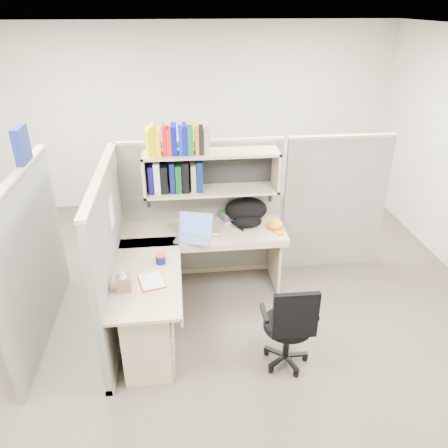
{
  "coord_description": "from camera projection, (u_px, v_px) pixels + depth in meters",
  "views": [
    {
      "loc": [
        -0.24,
        -3.55,
        2.92
      ],
      "look_at": [
        0.18,
        0.25,
        0.96
      ],
      "focal_mm": 35.0,
      "sensor_mm": 36.0,
      "label": 1
    }
  ],
  "objects": [
    {
      "name": "orange_cap",
      "position": [
        275.0,
        225.0,
        4.69
      ],
      "size": [
        0.22,
        0.24,
        0.09
      ],
      "primitive_type": null,
      "rotation": [
        0.0,
        0.0,
        0.33
      ],
      "color": "orange",
      "rests_on": "desk"
    },
    {
      "name": "mouse",
      "position": [
        215.0,
        234.0,
        4.55
      ],
      "size": [
        0.1,
        0.08,
        0.03
      ],
      "primitive_type": "ellipsoid",
      "rotation": [
        0.0,
        0.0,
        -0.24
      ],
      "color": "#97A9D6",
      "rests_on": "desk"
    },
    {
      "name": "room_shell",
      "position": [
        206.0,
        170.0,
        3.76
      ],
      "size": [
        6.0,
        6.0,
        6.0
      ],
      "color": "beige",
      "rests_on": "ground"
    },
    {
      "name": "loose_paper",
      "position": [
        151.0,
        281.0,
        3.83
      ],
      "size": [
        0.25,
        0.3,
        0.0
      ],
      "primitive_type": null,
      "rotation": [
        0.0,
        0.0,
        0.25
      ],
      "color": "white",
      "rests_on": "desk"
    },
    {
      "name": "laptop",
      "position": [
        193.0,
        229.0,
        4.43
      ],
      "size": [
        0.44,
        0.44,
        0.26
      ],
      "primitive_type": null,
      "rotation": [
        0.0,
        0.0,
        -0.29
      ],
      "color": "#B2B2B6",
      "rests_on": "desk"
    },
    {
      "name": "tissue_box",
      "position": [
        123.0,
        280.0,
        3.67
      ],
      "size": [
        0.14,
        0.14,
        0.19
      ],
      "primitive_type": null,
      "rotation": [
        0.0,
        0.0,
        0.12
      ],
      "color": "#8F6551",
      "rests_on": "desk"
    },
    {
      "name": "ground",
      "position": [
        209.0,
        319.0,
        4.5
      ],
      "size": [
        6.0,
        6.0,
        0.0
      ],
      "primitive_type": "plane",
      "color": "#38322B",
      "rests_on": "ground"
    },
    {
      "name": "backpack",
      "position": [
        247.0,
        212.0,
        4.75
      ],
      "size": [
        0.51,
        0.42,
        0.28
      ],
      "primitive_type": null,
      "rotation": [
        0.0,
        0.0,
        0.14
      ],
      "color": "black",
      "rests_on": "desk"
    },
    {
      "name": "snack_canister",
      "position": [
        161.0,
        258.0,
        4.06
      ],
      "size": [
        0.1,
        0.1,
        0.1
      ],
      "color": "#0D0F50",
      "rests_on": "desk"
    },
    {
      "name": "book_stack",
      "position": [
        226.0,
        216.0,
        4.86
      ],
      "size": [
        0.21,
        0.25,
        0.1
      ],
      "primitive_type": null,
      "rotation": [
        0.0,
        0.0,
        0.35
      ],
      "color": "gray",
      "rests_on": "desk"
    },
    {
      "name": "paper_cup",
      "position": [
        204.0,
        218.0,
        4.8
      ],
      "size": [
        0.08,
        0.08,
        0.11
      ],
      "primitive_type": "cylinder",
      "rotation": [
        0.0,
        0.0,
        0.1
      ],
      "color": "white",
      "rests_on": "desk"
    },
    {
      "name": "desk",
      "position": [
        167.0,
        304.0,
        4.0
      ],
      "size": [
        1.74,
        1.75,
        0.73
      ],
      "color": "tan",
      "rests_on": "ground"
    },
    {
      "name": "task_chair",
      "position": [
        288.0,
        338.0,
        3.78
      ],
      "size": [
        0.47,
        0.43,
        0.9
      ],
      "color": "black",
      "rests_on": "ground"
    },
    {
      "name": "cubicle",
      "position": [
        168.0,
        222.0,
        4.45
      ],
      "size": [
        3.79,
        1.84,
        1.95
      ],
      "color": "slate",
      "rests_on": "ground"
    }
  ]
}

